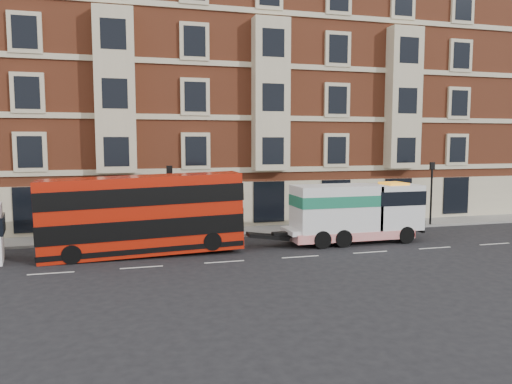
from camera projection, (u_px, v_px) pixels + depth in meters
ground at (300, 257)px, 25.70m from camera, size 120.00×120.00×0.00m
sidewalk at (260, 230)px, 32.88m from camera, size 90.00×3.00×0.15m
victorian_terrace at (240, 88)px, 39.19m from camera, size 45.00×12.00×20.40m
lamp_post_west at (170, 196)px, 29.77m from camera, size 0.35×0.15×4.35m
lamp_post_east at (431, 188)px, 34.57m from camera, size 0.35×0.15×4.35m
double_decker_bus at (143, 214)px, 25.91m from camera, size 10.24×2.35×4.15m
tow_truck at (354, 212)px, 29.17m from camera, size 8.20×2.42×3.42m
pedestrian at (165, 221)px, 31.01m from camera, size 0.72×0.60×1.69m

